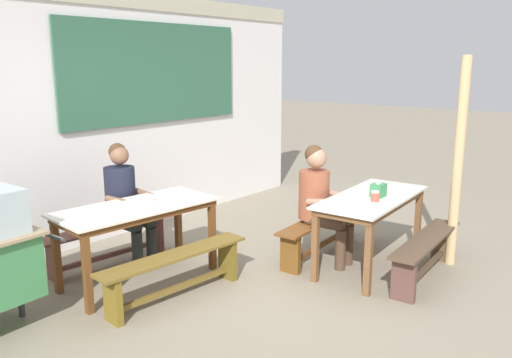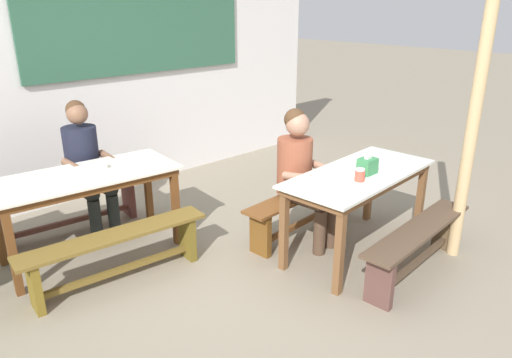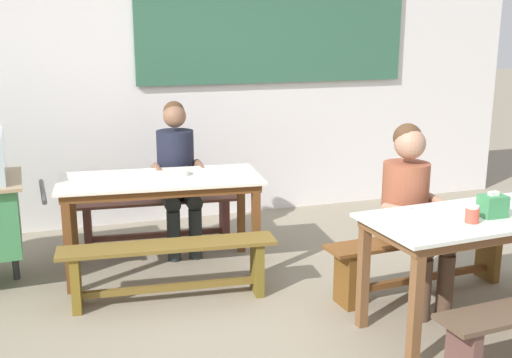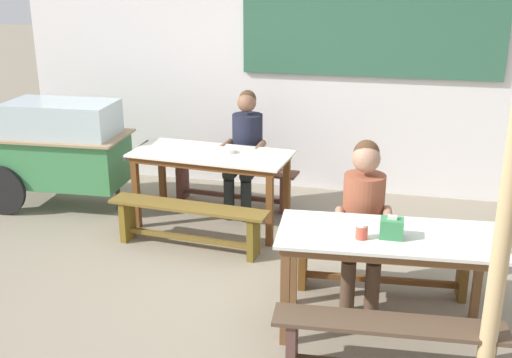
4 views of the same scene
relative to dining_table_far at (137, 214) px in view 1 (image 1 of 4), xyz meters
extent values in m
plane|color=gray|center=(0.74, -1.12, -0.67)|extent=(40.00, 40.00, 0.00)
cube|color=white|center=(0.74, 1.37, 0.67)|extent=(6.68, 0.12, 2.70)
cube|color=#326248|center=(1.40, 1.28, 1.27)|extent=(2.77, 0.03, 1.23)
cube|color=silver|center=(0.00, 0.00, 0.07)|extent=(1.59, 0.83, 0.02)
cube|color=brown|center=(0.00, 0.00, 0.03)|extent=(1.51, 0.76, 0.06)
cube|color=brown|center=(0.71, 0.22, -0.34)|extent=(0.07, 0.07, 0.68)
cube|color=brown|center=(0.66, -0.35, -0.34)|extent=(0.07, 0.07, 0.68)
cube|color=brown|center=(-0.66, 0.35, -0.34)|extent=(0.07, 0.07, 0.68)
cube|color=brown|center=(-0.71, -0.22, -0.34)|extent=(0.07, 0.07, 0.68)
cube|color=silver|center=(1.74, -1.57, 0.07)|extent=(1.55, 0.76, 0.02)
cube|color=brown|center=(1.74, -1.57, 0.03)|extent=(1.46, 0.69, 0.06)
cube|color=brown|center=(2.39, -1.25, -0.34)|extent=(0.06, 0.06, 0.67)
cube|color=brown|center=(2.43, -1.79, -0.34)|extent=(0.06, 0.06, 0.67)
cube|color=brown|center=(1.05, -1.34, -0.34)|extent=(0.06, 0.06, 0.67)
cube|color=brown|center=(1.08, -1.88, -0.34)|extent=(0.06, 0.06, 0.67)
cube|color=brown|center=(0.06, 0.57, -0.26)|extent=(1.44, 0.39, 0.02)
cube|color=brown|center=(0.64, 0.52, -0.47)|extent=(0.08, 0.22, 0.40)
cube|color=brown|center=(-0.53, 0.63, -0.47)|extent=(0.08, 0.22, 0.40)
cube|color=brown|center=(0.06, 0.57, -0.57)|extent=(1.14, 0.15, 0.04)
cube|color=brown|center=(-0.06, -0.57, -0.26)|extent=(1.52, 0.39, 0.03)
cube|color=brown|center=(0.57, -0.63, -0.48)|extent=(0.08, 0.22, 0.40)
cube|color=brown|center=(-0.68, -0.51, -0.48)|extent=(0.08, 0.22, 0.40)
cube|color=brown|center=(-0.06, -0.57, -0.58)|extent=(1.22, 0.16, 0.04)
cube|color=brown|center=(1.70, -0.99, -0.26)|extent=(1.50, 0.35, 0.02)
cube|color=brown|center=(2.32, -0.95, -0.48)|extent=(0.07, 0.21, 0.40)
cube|color=brown|center=(1.08, -1.03, -0.48)|extent=(0.07, 0.21, 0.40)
cube|color=brown|center=(1.70, -0.99, -0.58)|extent=(1.21, 0.12, 0.04)
cube|color=brown|center=(1.77, -2.14, -0.26)|extent=(1.43, 0.34, 0.03)
cube|color=brown|center=(2.36, -2.10, -0.48)|extent=(0.07, 0.22, 0.40)
cube|color=brown|center=(1.19, -2.18, -0.48)|extent=(0.07, 0.22, 0.40)
cube|color=brown|center=(1.77, -2.14, -0.58)|extent=(1.14, 0.12, 0.04)
cylinder|color=#333333|center=(-1.10, 0.18, -0.54)|extent=(0.05, 0.05, 0.27)
cylinder|color=#3F3F3F|center=(-0.86, 0.19, 0.00)|extent=(0.06, 0.66, 0.04)
cylinder|color=#4E3829|center=(1.47, -1.38, -0.46)|extent=(0.11, 0.11, 0.42)
cylinder|color=#4E3829|center=(1.65, -1.37, -0.46)|extent=(0.11, 0.11, 0.42)
cylinder|color=#4E3829|center=(1.45, -1.19, -0.20)|extent=(0.16, 0.42, 0.13)
cylinder|color=#4E3829|center=(1.63, -1.18, -0.20)|extent=(0.16, 0.42, 0.13)
cylinder|color=#964E35|center=(1.53, -1.00, 0.04)|extent=(0.32, 0.32, 0.51)
sphere|color=#AA7960|center=(1.53, -1.02, 0.44)|extent=(0.21, 0.21, 0.21)
sphere|color=#4C331E|center=(1.53, -0.99, 0.47)|extent=(0.20, 0.20, 0.20)
cylinder|color=#AA7960|center=(1.36, -1.19, 0.03)|extent=(0.09, 0.31, 0.11)
cylinder|color=#AA7960|center=(1.72, -1.17, 0.03)|extent=(0.09, 0.31, 0.10)
cylinder|color=#242A29|center=(0.12, 0.19, -0.46)|extent=(0.11, 0.11, 0.42)
cylinder|color=#242A29|center=(0.30, 0.18, -0.46)|extent=(0.11, 0.11, 0.42)
cylinder|color=#242A29|center=(0.13, 0.37, -0.20)|extent=(0.15, 0.42, 0.13)
cylinder|color=#242A29|center=(0.31, 0.37, -0.20)|extent=(0.15, 0.42, 0.13)
cylinder|color=#1D2031|center=(0.23, 0.56, 0.07)|extent=(0.32, 0.32, 0.56)
sphere|color=brown|center=(0.23, 0.54, 0.47)|extent=(0.19, 0.19, 0.19)
sphere|color=#4C331E|center=(0.23, 0.57, 0.51)|extent=(0.18, 0.18, 0.18)
cylinder|color=brown|center=(0.04, 0.39, 0.05)|extent=(0.08, 0.30, 0.08)
cylinder|color=brown|center=(0.40, 0.37, 0.05)|extent=(0.08, 0.31, 0.08)
cube|color=#38844D|center=(1.75, -1.62, 0.15)|extent=(0.15, 0.12, 0.13)
cube|color=white|center=(1.75, -1.62, 0.23)|extent=(0.06, 0.04, 0.02)
cylinder|color=#D94D3B|center=(1.56, -1.69, 0.13)|extent=(0.08, 0.08, 0.09)
cylinder|color=white|center=(1.56, -1.69, 0.18)|extent=(0.07, 0.07, 0.02)
cylinder|color=silver|center=(0.17, 0.03, 0.10)|extent=(0.12, 0.12, 0.04)
cylinder|color=tan|center=(2.35, -2.20, 0.40)|extent=(0.10, 0.10, 2.15)
camera|label=1|loc=(-2.98, -3.88, 1.41)|focal=36.60mm
camera|label=2|loc=(-1.54, -3.77, 1.45)|focal=33.63mm
camera|label=3|loc=(-0.74, -4.60, 1.21)|focal=43.43mm
camera|label=4|loc=(1.73, -5.55, 1.82)|focal=43.78mm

